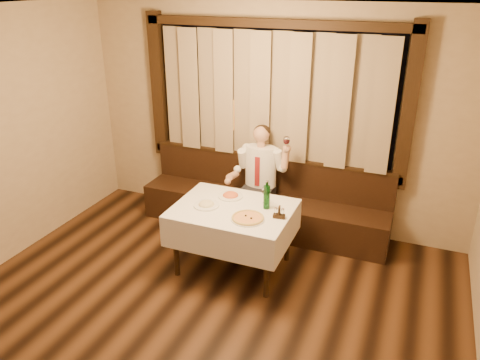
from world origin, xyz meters
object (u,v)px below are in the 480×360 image
at_px(pasta_cream, 206,203).
at_px(dining_table, 233,216).
at_px(pizza, 248,218).
at_px(banquette, 264,205).
at_px(cruet_caddy, 279,214).
at_px(seated_man, 259,172).
at_px(green_bottle, 267,197).
at_px(pasta_red, 231,194).

bearing_deg(pasta_cream, dining_table, 13.97).
bearing_deg(pizza, pasta_cream, 167.32).
bearing_deg(banquette, cruet_caddy, -63.44).
bearing_deg(cruet_caddy, seated_man, 113.67).
height_order(green_bottle, seated_man, seated_man).
bearing_deg(banquette, pizza, -78.65).
distance_m(dining_table, cruet_caddy, 0.55).
bearing_deg(pizza, green_bottle, 73.17).
bearing_deg(cruet_caddy, pizza, -158.61).
xyz_separation_m(dining_table, green_bottle, (0.34, 0.12, 0.24)).
height_order(cruet_caddy, seated_man, seated_man).
bearing_deg(pasta_red, dining_table, -61.32).
distance_m(green_bottle, seated_man, 0.90).
bearing_deg(seated_man, green_bottle, -65.15).
xyz_separation_m(pasta_cream, cruet_caddy, (0.81, 0.03, 0.01)).
bearing_deg(seated_man, pizza, -75.90).
height_order(pasta_red, pasta_cream, pasta_red).
bearing_deg(dining_table, green_bottle, 19.81).
bearing_deg(green_bottle, dining_table, -160.19).
height_order(pasta_cream, green_bottle, green_bottle).
xyz_separation_m(banquette, pasta_red, (-0.13, -0.79, 0.48)).
bearing_deg(pasta_red, pizza, -48.86).
bearing_deg(green_bottle, pasta_cream, -162.81).
height_order(banquette, dining_table, banquette).
distance_m(dining_table, seated_man, 0.95).
bearing_deg(seated_man, cruet_caddy, -59.64).
relative_size(banquette, pizza, 9.11).
distance_m(banquette, cruet_caddy, 1.28).
relative_size(pasta_cream, cruet_caddy, 2.15).
relative_size(banquette, cruet_caddy, 24.52).
relative_size(banquette, green_bottle, 9.91).
distance_m(pasta_cream, cruet_caddy, 0.82).
relative_size(banquette, pasta_red, 11.29).
relative_size(banquette, pasta_cream, 11.42).
distance_m(pasta_red, cruet_caddy, 0.72).
relative_size(green_bottle, cruet_caddy, 2.47).
xyz_separation_m(dining_table, cruet_caddy, (0.53, -0.04, 0.15)).
bearing_deg(cruet_caddy, green_bottle, 133.85).
distance_m(dining_table, pasta_red, 0.31).
height_order(dining_table, seated_man, seated_man).
bearing_deg(green_bottle, banquette, 110.52).
xyz_separation_m(dining_table, pasta_cream, (-0.28, -0.07, 0.14)).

